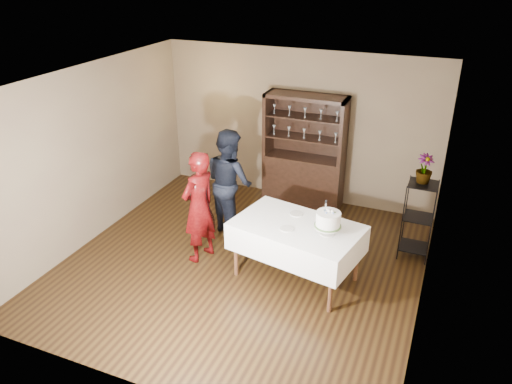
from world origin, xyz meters
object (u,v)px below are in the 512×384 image
china_hutch (304,169)px  cake_table (297,238)px  plant_etagere (418,217)px  woman (199,207)px  potted_plant (424,169)px  cake (328,221)px  man (229,182)px

china_hutch → cake_table: (0.62, -2.27, -0.02)m
plant_etagere → cake_table: size_ratio=0.65×
plant_etagere → woman: bearing=-156.7°
china_hutch → potted_plant: size_ratio=4.76×
cake → potted_plant: 1.70m
man → plant_etagere: bearing=-140.5°
plant_etagere → woman: woman is taller
china_hutch → woman: (-0.84, -2.31, 0.18)m
china_hutch → potted_plant: china_hutch is taller
china_hutch → plant_etagere: (2.08, -1.05, -0.01)m
cake_table → potted_plant: bearing=41.1°
cake_table → china_hutch: bearing=105.3°
man → potted_plant: bearing=-139.8°
cake_table → man: (-1.41, 0.87, 0.22)m
man → woman: bearing=119.2°
china_hutch → woman: china_hutch is taller
woman → potted_plant: (2.90, 1.29, 0.55)m
plant_etagere → woman: 3.19m
cake_table → cake: (0.43, -0.07, 0.39)m
woman → man: 0.91m
cake_table → woman: 1.48m
china_hutch → cake: bearing=-65.8°
china_hutch → cake: china_hutch is taller
china_hutch → woman: size_ratio=1.18×
woman → cake: bearing=104.2°
woman → cake_table: bearing=106.6°
china_hutch → cake_table: size_ratio=1.08×
cake → potted_plant: bearing=52.7°
plant_etagere → cake_table: plant_etagere is taller
cake → plant_etagere: bearing=51.5°
china_hutch → cake_table: 2.36m
china_hutch → potted_plant: 2.41m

